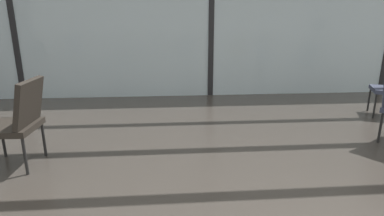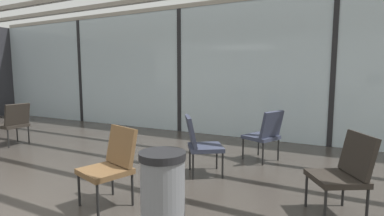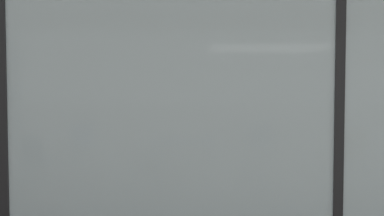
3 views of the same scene
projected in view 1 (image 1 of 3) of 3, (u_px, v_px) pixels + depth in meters
glass_curtain_wall at (211, 13)px, 5.63m from camera, size 14.00×0.08×3.06m
window_mullion_0 at (12, 13)px, 5.36m from camera, size 0.10×0.12×3.06m
window_mullion_1 at (211, 13)px, 5.63m from camera, size 0.10×0.12×3.06m
lounge_chair_6 at (18, 118)px, 2.96m from camera, size 0.54×0.50×0.87m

